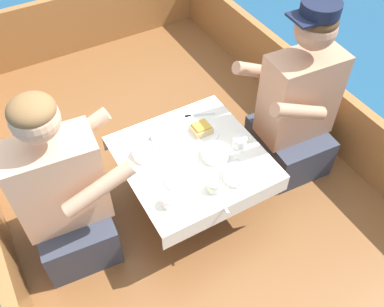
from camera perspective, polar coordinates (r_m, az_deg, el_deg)
name	(u,v)px	position (r m, az deg, el deg)	size (l,w,h in m)	color
ground_plane	(181,213)	(2.82, -1.43, -7.87)	(60.00, 60.00, 0.00)	navy
boat_deck	(181,198)	(2.69, -1.49, -5.99)	(2.07, 3.33, 0.31)	brown
gunwale_starboard	(317,102)	(2.88, 16.32, 6.56)	(0.06, 3.33, 0.41)	#936033
bow_coaming	(80,21)	(3.61, -14.71, 16.67)	(1.95, 0.06, 0.47)	#936033
cockpit_table	(192,161)	(2.23, 0.00, -1.01)	(0.71, 0.71, 0.37)	#B2B2B7
person_port	(64,196)	(2.10, -16.66, -5.42)	(0.55, 0.48, 0.99)	#333847
person_starboard	(296,108)	(2.45, 13.70, 5.88)	(0.54, 0.47, 1.06)	#333847
plate_sandwich	(201,132)	(2.31, 1.23, 2.87)	(0.19, 0.19, 0.01)	white
plate_bread	(184,178)	(2.10, -1.09, -3.27)	(0.20, 0.20, 0.01)	white
sandwich	(201,129)	(2.29, 1.24, 3.35)	(0.10, 0.09, 0.05)	tan
bowl_port_near	(164,138)	(2.26, -3.75, 2.07)	(0.13, 0.13, 0.04)	white
bowl_starboard_near	(237,175)	(2.10, 6.06, -2.84)	(0.14, 0.14, 0.04)	white
bowl_center_far	(145,153)	(2.20, -6.25, 0.11)	(0.13, 0.13, 0.04)	white
bowl_port_far	(216,153)	(2.19, 3.17, 0.05)	(0.15, 0.15, 0.04)	white
coffee_cup_port	(169,201)	(1.99, -3.08, -6.31)	(0.10, 0.07, 0.05)	white
coffee_cup_starboard	(240,142)	(2.24, 6.41, 1.59)	(0.10, 0.07, 0.06)	white
tin_can	(214,186)	(2.04, 2.99, -4.40)	(0.07, 0.07, 0.05)	silver
utensil_fork_starboard	(197,115)	(2.41, 0.68, 5.13)	(0.17, 0.08, 0.00)	silver
utensil_spoon_starboard	(245,161)	(2.19, 7.04, -1.02)	(0.16, 0.09, 0.01)	silver
utensil_spoon_port	(182,116)	(2.41, -1.28, 5.02)	(0.12, 0.14, 0.01)	silver
utensil_spoon_center	(218,195)	(2.04, 3.51, -5.52)	(0.04, 0.17, 0.01)	silver
utensil_knife_port	(145,140)	(2.29, -6.30, 1.76)	(0.17, 0.02, 0.00)	silver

